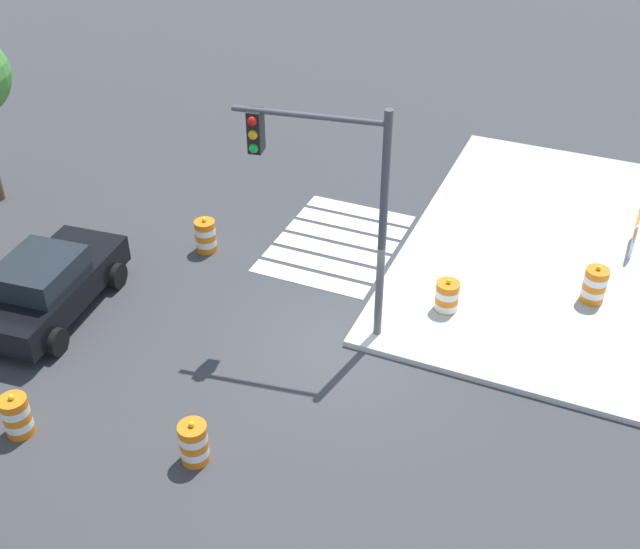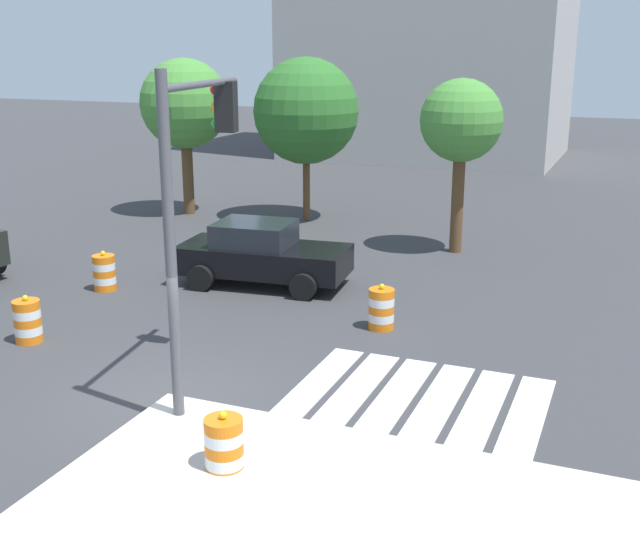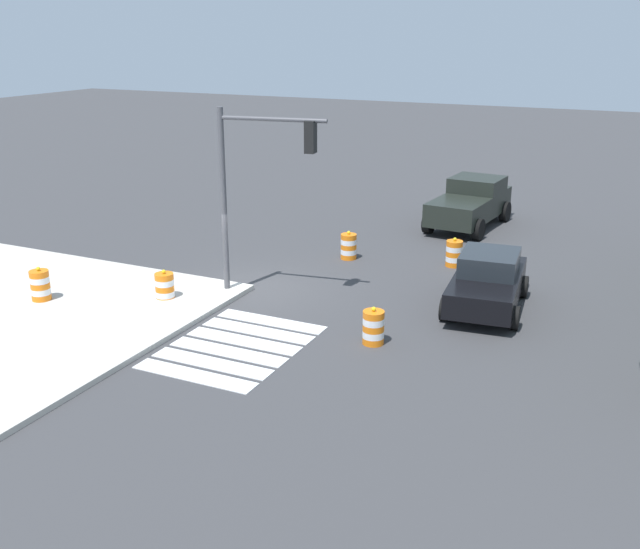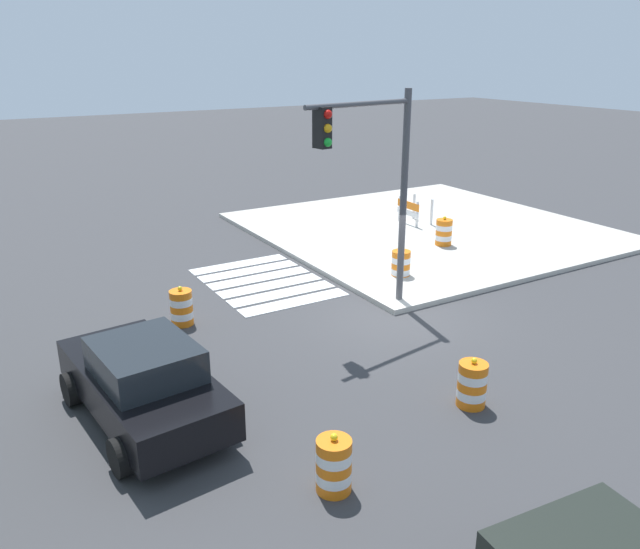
{
  "view_description": "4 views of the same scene",
  "coord_description": "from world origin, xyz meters",
  "px_view_note": "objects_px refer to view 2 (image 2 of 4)",
  "views": [
    {
      "loc": [
        -12.8,
        -4.88,
        11.62
      ],
      "look_at": [
        0.47,
        0.78,
        1.5
      ],
      "focal_mm": 43.74,
      "sensor_mm": 36.0,
      "label": 1
    },
    {
      "loc": [
        7.23,
        -10.78,
        6.01
      ],
      "look_at": [
        1.62,
        3.04,
        1.66
      ],
      "focal_mm": 44.76,
      "sensor_mm": 36.0,
      "label": 2
    },
    {
      "loc": [
        18.9,
        11.29,
        7.82
      ],
      "look_at": [
        1.85,
        3.17,
        1.51
      ],
      "focal_mm": 41.69,
      "sensor_mm": 36.0,
      "label": 3
    },
    {
      "loc": [
        -11.91,
        9.33,
        6.48
      ],
      "look_at": [
        1.33,
        1.47,
        1.0
      ],
      "focal_mm": 35.23,
      "sensor_mm": 36.0,
      "label": 4
    }
  ],
  "objects_px": {
    "street_tree_streetside_mid": "(185,105)",
    "street_tree_streetside_far": "(461,123)",
    "street_tree_streetside_near": "(306,111)",
    "traffic_light_pole": "(195,175)",
    "traffic_barrel_crosswalk_end": "(28,321)",
    "sports_car": "(262,254)",
    "traffic_barrel_median_far": "(104,273)",
    "traffic_barrel_near_corner": "(224,447)",
    "traffic_barrel_median_near": "(381,309)"
  },
  "relations": [
    {
      "from": "street_tree_streetside_mid",
      "to": "traffic_barrel_median_far",
      "type": "bearing_deg",
      "value": -71.86
    },
    {
      "from": "street_tree_streetside_near",
      "to": "street_tree_streetside_far",
      "type": "relative_size",
      "value": 1.1
    },
    {
      "from": "traffic_barrel_crosswalk_end",
      "to": "street_tree_streetside_far",
      "type": "distance_m",
      "value": 13.01
    },
    {
      "from": "traffic_barrel_near_corner",
      "to": "traffic_light_pole",
      "type": "bearing_deg",
      "value": 126.04
    },
    {
      "from": "street_tree_streetside_far",
      "to": "street_tree_streetside_mid",
      "type": "bearing_deg",
      "value": 169.91
    },
    {
      "from": "sports_car",
      "to": "street_tree_streetside_far",
      "type": "distance_m",
      "value": 7.12
    },
    {
      "from": "traffic_barrel_near_corner",
      "to": "street_tree_streetside_mid",
      "type": "distance_m",
      "value": 19.0
    },
    {
      "from": "street_tree_streetside_mid",
      "to": "street_tree_streetside_far",
      "type": "relative_size",
      "value": 1.09
    },
    {
      "from": "traffic_barrel_median_near",
      "to": "street_tree_streetside_near",
      "type": "distance_m",
      "value": 11.72
    },
    {
      "from": "traffic_light_pole",
      "to": "street_tree_streetside_mid",
      "type": "distance_m",
      "value": 15.8
    },
    {
      "from": "sports_car",
      "to": "traffic_light_pole",
      "type": "distance_m",
      "value": 7.39
    },
    {
      "from": "traffic_light_pole",
      "to": "street_tree_streetside_far",
      "type": "bearing_deg",
      "value": 80.75
    },
    {
      "from": "traffic_barrel_crosswalk_end",
      "to": "street_tree_streetside_mid",
      "type": "xyz_separation_m",
      "value": [
        -3.69,
        12.54,
        3.45
      ]
    },
    {
      "from": "sports_car",
      "to": "traffic_barrel_median_far",
      "type": "distance_m",
      "value": 3.98
    },
    {
      "from": "street_tree_streetside_mid",
      "to": "street_tree_streetside_far",
      "type": "xyz_separation_m",
      "value": [
        10.25,
        -1.82,
        -0.1
      ]
    },
    {
      "from": "traffic_barrel_median_near",
      "to": "traffic_barrel_median_far",
      "type": "height_order",
      "value": "same"
    },
    {
      "from": "traffic_barrel_near_corner",
      "to": "traffic_barrel_crosswalk_end",
      "type": "height_order",
      "value": "same"
    },
    {
      "from": "traffic_barrel_crosswalk_end",
      "to": "street_tree_streetside_near",
      "type": "bearing_deg",
      "value": 86.9
    },
    {
      "from": "traffic_barrel_median_near",
      "to": "traffic_light_pole",
      "type": "xyz_separation_m",
      "value": [
        -1.89,
        -4.39,
        3.46
      ]
    },
    {
      "from": "traffic_barrel_near_corner",
      "to": "traffic_barrel_median_near",
      "type": "distance_m",
      "value": 6.73
    },
    {
      "from": "street_tree_streetside_near",
      "to": "street_tree_streetside_mid",
      "type": "distance_m",
      "value": 4.44
    },
    {
      "from": "traffic_barrel_crosswalk_end",
      "to": "traffic_light_pole",
      "type": "xyz_separation_m",
      "value": [
        4.67,
        -0.86,
        3.46
      ]
    },
    {
      "from": "traffic_light_pole",
      "to": "street_tree_streetside_far",
      "type": "xyz_separation_m",
      "value": [
        1.89,
        11.58,
        -0.11
      ]
    },
    {
      "from": "street_tree_streetside_near",
      "to": "traffic_barrel_crosswalk_end",
      "type": "bearing_deg",
      "value": -93.1
    },
    {
      "from": "traffic_barrel_near_corner",
      "to": "street_tree_streetside_far",
      "type": "relative_size",
      "value": 0.2
    },
    {
      "from": "traffic_barrel_near_corner",
      "to": "traffic_barrel_median_far",
      "type": "distance_m",
      "value": 9.86
    },
    {
      "from": "sports_car",
      "to": "traffic_light_pole",
      "type": "relative_size",
      "value": 0.81
    },
    {
      "from": "sports_car",
      "to": "street_tree_streetside_far",
      "type": "bearing_deg",
      "value": 53.22
    },
    {
      "from": "traffic_barrel_median_far",
      "to": "street_tree_streetside_near",
      "type": "height_order",
      "value": "street_tree_streetside_near"
    },
    {
      "from": "street_tree_streetside_near",
      "to": "street_tree_streetside_mid",
      "type": "bearing_deg",
      "value": -172.41
    },
    {
      "from": "traffic_barrel_median_near",
      "to": "traffic_light_pole",
      "type": "height_order",
      "value": "traffic_light_pole"
    },
    {
      "from": "sports_car",
      "to": "street_tree_streetside_mid",
      "type": "bearing_deg",
      "value": 132.37
    },
    {
      "from": "traffic_barrel_median_far",
      "to": "street_tree_streetside_near",
      "type": "bearing_deg",
      "value": 81.21
    },
    {
      "from": "street_tree_streetside_near",
      "to": "traffic_barrel_median_far",
      "type": "bearing_deg",
      "value": -98.79
    },
    {
      "from": "traffic_barrel_median_near",
      "to": "street_tree_streetside_far",
      "type": "distance_m",
      "value": 7.93
    },
    {
      "from": "sports_car",
      "to": "traffic_barrel_near_corner",
      "type": "xyz_separation_m",
      "value": [
        3.68,
        -8.75,
        -0.36
      ]
    },
    {
      "from": "traffic_barrel_median_far",
      "to": "street_tree_streetside_far",
      "type": "distance_m",
      "value": 10.74
    },
    {
      "from": "sports_car",
      "to": "street_tree_streetside_near",
      "type": "height_order",
      "value": "street_tree_streetside_near"
    },
    {
      "from": "sports_car",
      "to": "traffic_barrel_near_corner",
      "type": "relative_size",
      "value": 4.38
    },
    {
      "from": "traffic_barrel_median_near",
      "to": "street_tree_streetside_mid",
      "type": "bearing_deg",
      "value": 138.67
    },
    {
      "from": "street_tree_streetside_near",
      "to": "street_tree_streetside_far",
      "type": "xyz_separation_m",
      "value": [
        5.85,
        -2.41,
        0.04
      ]
    },
    {
      "from": "sports_car",
      "to": "street_tree_streetside_mid",
      "type": "relative_size",
      "value": 0.81
    },
    {
      "from": "sports_car",
      "to": "street_tree_streetside_near",
      "type": "bearing_deg",
      "value": 104.64
    },
    {
      "from": "street_tree_streetside_mid",
      "to": "street_tree_streetside_far",
      "type": "height_order",
      "value": "street_tree_streetside_mid"
    },
    {
      "from": "traffic_barrel_crosswalk_end",
      "to": "traffic_barrel_median_far",
      "type": "relative_size",
      "value": 1.0
    },
    {
      "from": "traffic_barrel_near_corner",
      "to": "street_tree_streetside_mid",
      "type": "xyz_separation_m",
      "value": [
        -10.06,
        15.74,
        3.45
      ]
    },
    {
      "from": "traffic_light_pole",
      "to": "street_tree_streetside_near",
      "type": "bearing_deg",
      "value": 105.81
    },
    {
      "from": "traffic_light_pole",
      "to": "sports_car",
      "type": "bearing_deg",
      "value": 107.17
    },
    {
      "from": "traffic_light_pole",
      "to": "street_tree_streetside_near",
      "type": "distance_m",
      "value": 14.54
    },
    {
      "from": "traffic_barrel_near_corner",
      "to": "street_tree_streetside_near",
      "type": "bearing_deg",
      "value": 109.13
    }
  ]
}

